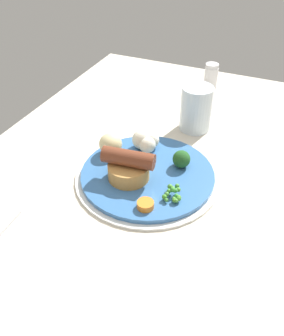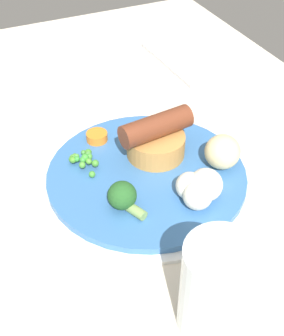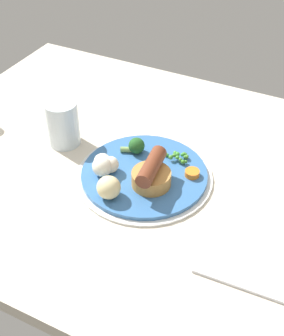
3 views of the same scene
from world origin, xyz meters
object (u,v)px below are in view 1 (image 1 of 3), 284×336
Objects in this scene: carrot_slice_2 at (147,205)px; salt_shaker at (211,76)px; cauliflower_floret at (146,141)px; sausage_pudding at (128,167)px; drinking_glass at (196,108)px; potato_chunk_0 at (111,144)px; dinner_plate at (148,175)px; broccoli_floret_near at (181,159)px; pea_pile at (173,193)px.

carrot_slice_2 is 52.77cm from salt_shaker.
cauliflower_floret is at bearing 23.86° from carrot_slice_2.
drinking_glass reaches higher than sausage_pudding.
sausage_pudding is 2.16× the size of potato_chunk_0.
drinking_glass is at bearing -7.74° from dinner_plate.
broccoli_floret_near is 0.76× the size of salt_shaker.
potato_chunk_0 is at bearing 166.54° from salt_shaker.
cauliflower_floret reaches higher than pea_pile.
drinking_glass reaches higher than dinner_plate.
pea_pile is 0.97× the size of cauliflower_floret.
carrot_slice_2 is 30.51cm from drinking_glass.
pea_pile reaches higher than carrot_slice_2.
salt_shaker is at bearing 163.41° from broccoli_floret_near.
sausage_pudding is at bearing 79.15° from pea_pile.
salt_shaker is at bearing 3.64° from carrot_slice_2.
cauliflower_floret reaches higher than carrot_slice_2.
broccoli_floret_near is 39.30cm from salt_shaker.
sausage_pudding reaches higher than pea_pile.
dinner_plate is 5.39cm from sausage_pudding.
cauliflower_floret reaches higher than broccoli_floret_near.
carrot_slice_2 is at bearing 129.18° from sausage_pudding.
potato_chunk_0 is 22.16cm from drinking_glass.
potato_chunk_0 is at bearing -47.12° from sausage_pudding.
potato_chunk_0 reaches higher than broccoli_floret_near.
carrot_slice_2 is at bearing 144.48° from pea_pile.
pea_pile is 48.71cm from salt_shaker.
broccoli_floret_near reaches higher than pea_pile.
drinking_glass is 1.52× the size of salt_shaker.
dinner_plate is 8.12cm from cauliflower_floret.
sausage_pudding is (-3.23, 2.67, 3.39)cm from dinner_plate.
broccoli_floret_near is at bearing -106.95° from cauliflower_floret.
salt_shaker is (40.75, -9.76, -0.29)cm from potato_chunk_0.
dinner_plate is 7.11cm from broccoli_floret_near.
carrot_slice_2 is (-16.27, -7.19, -1.26)cm from cauliflower_floret.
sausage_pudding is 9.13cm from carrot_slice_2.
carrot_slice_2 is at bearing -158.38° from dinner_plate.
potato_chunk_0 is (-4.37, 5.91, 0.36)cm from cauliflower_floret.
salt_shaker is (48.27, 6.48, 0.95)cm from pea_pile.
dinner_plate is at bearing -136.37° from sausage_pudding.
dinner_plate is 21.59cm from drinking_glass.
drinking_glass reaches higher than carrot_slice_2.
pea_pile is at bearing -13.18° from broccoli_floret_near.
cauliflower_floret is (10.06, 0.79, -0.68)cm from sausage_pudding.
dinner_plate is 6.00× the size of potato_chunk_0.
broccoli_floret_near is 0.95× the size of cauliflower_floret.
carrot_slice_2 is (-4.38, 3.12, -0.38)cm from pea_pile.
potato_chunk_0 is (7.52, 16.23, 1.25)cm from pea_pile.
potato_chunk_0 is (-1.74, 14.53, 0.59)cm from broccoli_floret_near.
drinking_glass is 22.52cm from salt_shaker.
sausage_pudding reaches higher than dinner_plate.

